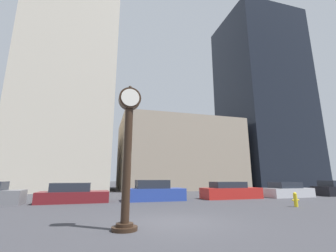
# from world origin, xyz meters

# --- Properties ---
(ground_plane) EXTENTS (200.00, 200.00, 0.00)m
(ground_plane) POSITION_xyz_m (0.00, 0.00, 0.00)
(ground_plane) COLOR #38383D
(building_tall_tower) EXTENTS (11.69, 12.00, 32.69)m
(building_tall_tower) POSITION_xyz_m (-7.60, 24.00, 16.34)
(building_tall_tower) COLOR beige
(building_tall_tower) RESTS_ON ground_plane
(building_storefront_row) EXTENTS (16.96, 12.00, 9.82)m
(building_storefront_row) POSITION_xyz_m (8.03, 24.00, 4.91)
(building_storefront_row) COLOR gray
(building_storefront_row) RESTS_ON ground_plane
(building_glass_modern) EXTENTS (12.59, 12.00, 31.05)m
(building_glass_modern) POSITION_xyz_m (24.23, 24.00, 15.53)
(building_glass_modern) COLOR black
(building_glass_modern) RESTS_ON ground_plane
(street_clock) EXTENTS (0.81, 0.81, 4.80)m
(street_clock) POSITION_xyz_m (-1.86, -0.80, 2.52)
(street_clock) COLOR black
(street_clock) RESTS_ON ground_plane
(car_maroon) EXTENTS (4.46, 1.98, 1.27)m
(car_maroon) POSITION_xyz_m (-4.41, 8.28, 0.53)
(car_maroon) COLOR maroon
(car_maroon) RESTS_ON ground_plane
(car_blue) EXTENTS (4.23, 1.91, 1.44)m
(car_blue) POSITION_xyz_m (1.05, 8.10, 0.61)
(car_blue) COLOR #28429E
(car_blue) RESTS_ON ground_plane
(car_red) EXTENTS (4.73, 1.78, 1.29)m
(car_red) POSITION_xyz_m (7.19, 8.00, 0.55)
(car_red) COLOR red
(car_red) RESTS_ON ground_plane
(car_silver) EXTENTS (4.07, 1.94, 1.23)m
(car_silver) POSITION_xyz_m (12.58, 7.93, 0.52)
(car_silver) COLOR #BCBCC1
(car_silver) RESTS_ON ground_plane
(fire_hydrant_near) EXTENTS (0.46, 0.20, 0.79)m
(fire_hydrant_near) POSITION_xyz_m (7.98, 2.44, 0.40)
(fire_hydrant_near) COLOR yellow
(fire_hydrant_near) RESTS_ON ground_plane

